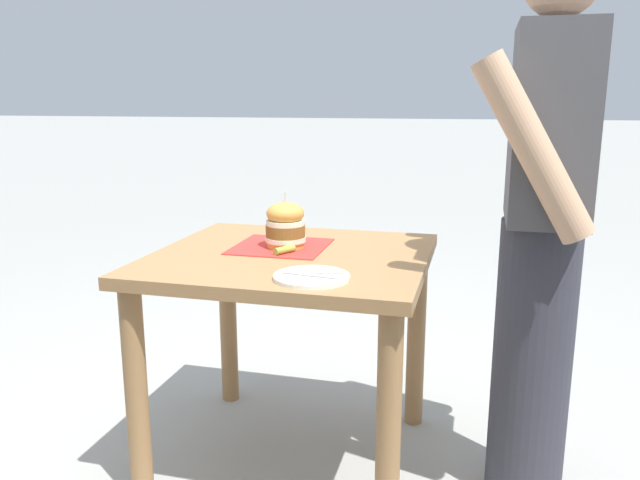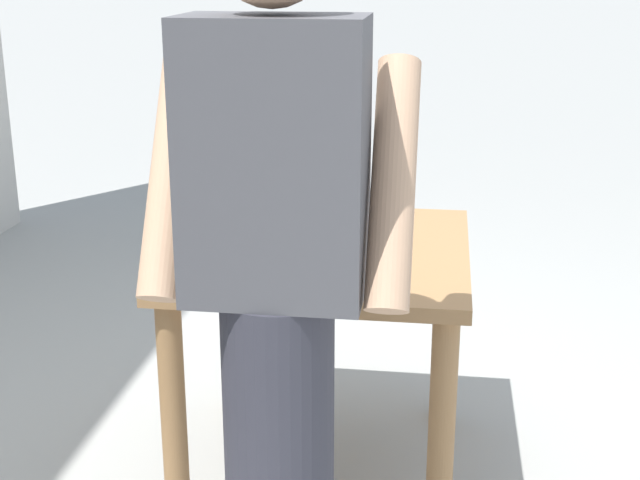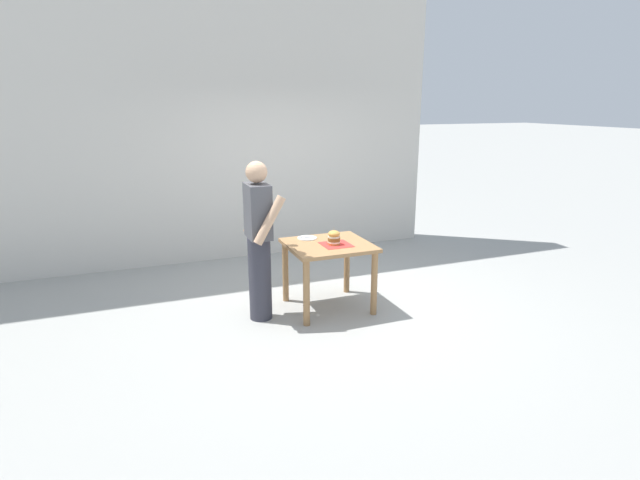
# 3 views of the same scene
# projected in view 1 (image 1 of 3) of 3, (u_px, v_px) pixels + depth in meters

# --- Properties ---
(ground_plane) EXTENTS (80.00, 80.00, 0.00)m
(ground_plane) POSITION_uv_depth(u_px,v_px,m) (293.00, 456.00, 2.24)
(ground_plane) COLOR #9E9E99
(patio_table) EXTENTS (0.84, 0.90, 0.75)m
(patio_table) POSITION_uv_depth(u_px,v_px,m) (291.00, 293.00, 2.10)
(patio_table) COLOR #9E7247
(patio_table) RESTS_ON ground
(serving_paper) EXTENTS (0.32, 0.32, 0.00)m
(serving_paper) POSITION_uv_depth(u_px,v_px,m) (281.00, 246.00, 2.16)
(serving_paper) COLOR red
(serving_paper) RESTS_ON patio_table
(sandwich) EXTENTS (0.14, 0.14, 0.19)m
(sandwich) POSITION_uv_depth(u_px,v_px,m) (285.00, 225.00, 2.13)
(sandwich) COLOR gold
(sandwich) RESTS_ON serving_paper
(pickle_spear) EXTENTS (0.08, 0.06, 0.02)m
(pickle_spear) POSITION_uv_depth(u_px,v_px,m) (285.00, 250.00, 2.05)
(pickle_spear) COLOR #8EA83D
(pickle_spear) RESTS_ON serving_paper
(side_plate_with_forks) EXTENTS (0.22, 0.22, 0.02)m
(side_plate_with_forks) POSITION_uv_depth(u_px,v_px,m) (312.00, 277.00, 1.77)
(side_plate_with_forks) COLOR white
(side_plate_with_forks) RESTS_ON patio_table
(diner_across_table) EXTENTS (0.55, 0.35, 1.69)m
(diner_across_table) POSITION_uv_depth(u_px,v_px,m) (541.00, 225.00, 1.86)
(diner_across_table) COLOR #33333D
(diner_across_table) RESTS_ON ground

